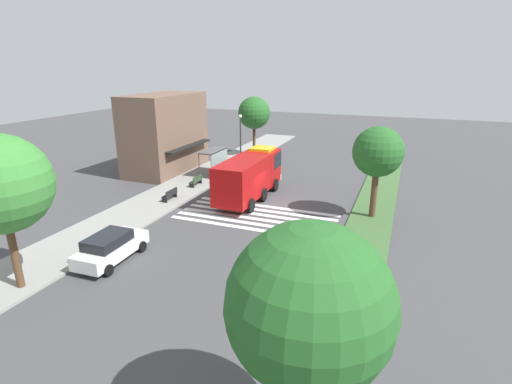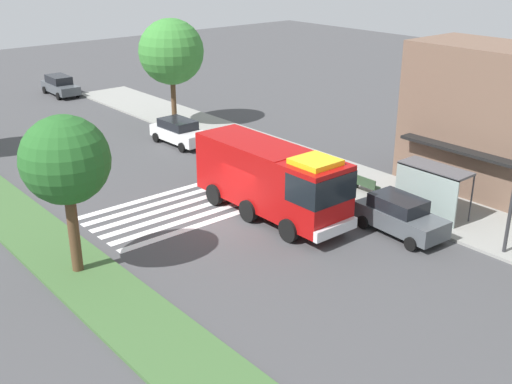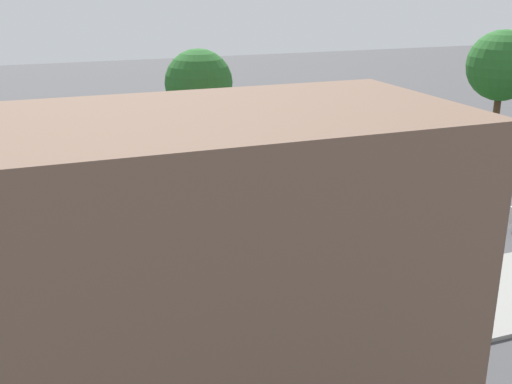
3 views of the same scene
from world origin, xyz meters
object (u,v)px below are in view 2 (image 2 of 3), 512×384
parked_car_west (60,85)px  parked_car_east (400,216)px  fire_truck (274,178)px  bench_near_shelter (365,184)px  parked_car_mid (179,132)px  sidewalk_tree_far_west (171,52)px  median_tree_west (65,161)px  bus_stop_shelter (430,182)px  bench_west_of_shelter (310,164)px

parked_car_west → parked_car_east: bearing=1.8°
fire_truck → bench_near_shelter: (0.96, 5.70, -1.46)m
parked_car_east → bench_near_shelter: parked_car_east is taller
parked_car_mid → bench_near_shelter: (14.06, 2.51, -0.27)m
parked_car_west → bench_near_shelter: bearing=6.2°
sidewalk_tree_far_west → median_tree_west: size_ratio=1.17×
fire_truck → sidewalk_tree_far_west: sidewalk_tree_far_west is taller
fire_truck → parked_car_west: (-32.08, 3.19, -1.17)m
parked_car_mid → bus_stop_shelter: bearing=6.0°
bench_west_of_shelter → bus_stop_shelter: bearing=-0.2°
bus_stop_shelter → median_tree_west: bearing=-111.0°
parked_car_east → bench_west_of_shelter: bearing=166.8°
parked_car_mid → bench_west_of_shelter: size_ratio=2.88×
parked_car_west → bench_near_shelter: size_ratio=3.02×
parked_car_west → bench_west_of_shelter: 28.92m
parked_car_east → bench_west_of_shelter: 8.81m
parked_car_east → median_tree_west: size_ratio=0.69×
parked_car_west → parked_car_east: size_ratio=1.08×
parked_car_west → median_tree_west: size_ratio=0.74×
bench_west_of_shelter → sidewalk_tree_far_west: (-13.81, -0.31, 4.83)m
fire_truck → parked_car_east: fire_truck is taller
parked_car_east → fire_truck: bearing=-144.9°
fire_truck → parked_car_mid: bearing=166.5°
parked_car_mid → bench_near_shelter: bearing=8.3°
fire_truck → sidewalk_tree_far_west: bearing=162.6°
bus_stop_shelter → bench_near_shelter: 4.20m
fire_truck → parked_car_west: fire_truck is taller
parked_car_mid → parked_car_east: (18.26, 0.01, 0.06)m
bench_near_shelter → bench_west_of_shelter: 4.23m
parked_car_west → sidewalk_tree_far_west: (15.00, 2.20, 4.55)m
fire_truck → median_tree_west: bearing=-95.7°
parked_car_mid → sidewalk_tree_far_west: 6.45m
parked_car_east → bus_stop_shelter: size_ratio=1.27×
bench_near_shelter → sidewalk_tree_far_west: size_ratio=0.21×
parked_car_east → bus_stop_shelter: (-0.20, 2.48, 0.97)m
parked_car_west → parked_car_east: parked_car_east is taller
sidewalk_tree_far_west → median_tree_west: bearing=-43.5°
parked_car_west → bench_west_of_shelter: (28.81, 2.51, -0.29)m
sidewalk_tree_far_west → parked_car_west: bearing=-171.7°
parked_car_west → bench_west_of_shelter: size_ratio=3.02×
parked_car_east → sidewalk_tree_far_west: sidewalk_tree_far_west is taller
parked_car_mid → median_tree_west: median_tree_west is taller
parked_car_mid → median_tree_west: (12.10, -13.07, 3.99)m
fire_truck → bus_stop_shelter: fire_truck is taller
parked_car_east → bench_west_of_shelter: parked_car_east is taller
parked_car_mid → parked_car_east: 18.26m
parked_car_west → bus_stop_shelter: bearing=5.7°
parked_car_east → bench_west_of_shelter: (-8.44, 2.50, -0.32)m
parked_car_mid → bus_stop_shelter: (18.06, 2.48, 1.03)m
sidewalk_tree_far_west → median_tree_west: (16.08, -15.27, -0.58)m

